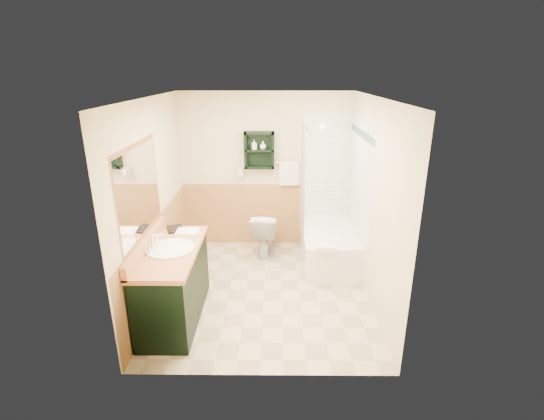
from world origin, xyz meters
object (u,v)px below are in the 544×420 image
Objects in this scene: vanity at (174,284)px; vanity_book at (166,221)px; bathtub at (328,244)px; toilet at (265,234)px; soap_bottle_a at (254,147)px; soap_bottle_b at (263,146)px; hair_dryer at (240,173)px; wall_shelf at (259,150)px.

vanity is 0.77m from vanity_book.
bathtub is 2.20× the size of toilet.
soap_bottle_a is (-0.17, 0.32, 1.26)m from toilet.
toilet is (-0.93, 0.21, 0.07)m from bathtub.
bathtub is at bearing 4.05° from vanity_book.
vanity is 5.51× the size of vanity_book.
soap_bottle_b reaches higher than bathtub.
hair_dryer is at bearing 73.57° from vanity.
soap_bottle_a is (-1.10, 0.53, 1.34)m from bathtub.
soap_bottle_a reaches higher than vanity.
vanity_book is 1.71× the size of soap_bottle_a.
vanity is 1.98× the size of toilet.
soap_bottle_a is at bearing -176.25° from wall_shelf.
soap_bottle_b reaches higher than toilet.
wall_shelf is 2.46m from vanity.
bathtub is 10.42× the size of soap_bottle_a.
vanity_book is at bearing -116.85° from hair_dryer.
hair_dryer is at bearing 175.19° from soap_bottle_b.
hair_dryer is 1.01m from toilet.
bathtub is 1.75m from soap_bottle_b.
vanity_book is 1.95m from soap_bottle_b.
vanity is at bearing -106.43° from hair_dryer.
wall_shelf is 1.26m from toilet.
wall_shelf is 2.24× the size of vanity_book.
bathtub is (1.03, -0.54, -1.29)m from wall_shelf.
toilet is at bearing -74.05° from wall_shelf.
soap_bottle_a is at bearing -56.13° from toilet.
vanity_book is at bearing -155.76° from bathtub.
vanity_book is (-2.08, -0.94, 0.72)m from bathtub.
soap_bottle_b is (0.06, -0.01, 0.06)m from wall_shelf.
wall_shelf is at bearing 3.75° from soap_bottle_a.
toilet is at bearing 24.65° from vanity_book.
vanity_book is 1.87m from soap_bottle_a.
soap_bottle_a reaches higher than toilet.
hair_dryer is 1.67× the size of soap_bottle_a.
soap_bottle_a reaches higher than hair_dryer.
soap_bottle_b is (-0.04, 0.32, 1.28)m from toilet.
soap_bottle_b is (-0.97, 0.53, 1.35)m from bathtub.
bathtub is at bearing -25.81° from soap_bottle_a.
soap_bottle_a is at bearing 67.61° from vanity.
hair_dryer reaches higher than bathtub.
hair_dryer is 0.35× the size of toilet.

